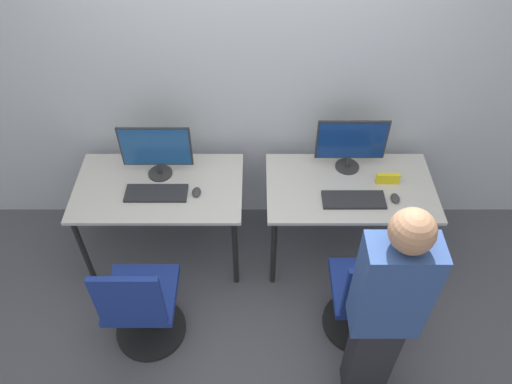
# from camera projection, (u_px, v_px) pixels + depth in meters

# --- Properties ---
(ground_plane) EXTENTS (20.00, 20.00, 0.00)m
(ground_plane) POSITION_uv_depth(u_px,v_px,m) (256.00, 286.00, 3.74)
(ground_plane) COLOR #4C4C51
(wall_back) EXTENTS (12.00, 0.05, 2.80)m
(wall_back) POSITION_uv_depth(u_px,v_px,m) (257.00, 64.00, 3.31)
(wall_back) COLOR #B7BCC1
(wall_back) RESTS_ON ground_plane
(desk_left) EXTENTS (1.17, 0.68, 0.72)m
(desk_left) POSITION_uv_depth(u_px,v_px,m) (161.00, 194.00, 3.52)
(desk_left) COLOR #BCB7AD
(desk_left) RESTS_ON ground_plane
(monitor_left) EXTENTS (0.49, 0.17, 0.41)m
(monitor_left) POSITION_uv_depth(u_px,v_px,m) (158.00, 150.00, 3.40)
(monitor_left) COLOR #2D2D2D
(monitor_left) RESTS_ON desk_left
(keyboard_left) EXTENTS (0.42, 0.16, 0.02)m
(keyboard_left) POSITION_uv_depth(u_px,v_px,m) (158.00, 193.00, 3.41)
(keyboard_left) COLOR #262628
(keyboard_left) RESTS_ON desk_left
(mouse_left) EXTENTS (0.06, 0.09, 0.03)m
(mouse_left) POSITION_uv_depth(u_px,v_px,m) (198.00, 192.00, 3.40)
(mouse_left) COLOR #333333
(mouse_left) RESTS_ON desk_left
(office_chair_left) EXTENTS (0.48, 0.48, 0.91)m
(office_chair_left) POSITION_uv_depth(u_px,v_px,m) (143.00, 307.00, 3.18)
(office_chair_left) COLOR black
(office_chair_left) RESTS_ON ground_plane
(desk_right) EXTENTS (1.17, 0.68, 0.72)m
(desk_right) POSITION_uv_depth(u_px,v_px,m) (351.00, 194.00, 3.52)
(desk_right) COLOR #BCB7AD
(desk_right) RESTS_ON ground_plane
(monitor_right) EXTENTS (0.49, 0.17, 0.41)m
(monitor_right) POSITION_uv_depth(u_px,v_px,m) (353.00, 143.00, 3.44)
(monitor_right) COLOR #2D2D2D
(monitor_right) RESTS_ON desk_right
(keyboard_right) EXTENTS (0.42, 0.16, 0.02)m
(keyboard_right) POSITION_uv_depth(u_px,v_px,m) (355.00, 200.00, 3.36)
(keyboard_right) COLOR #262628
(keyboard_right) RESTS_ON desk_right
(mouse_right) EXTENTS (0.06, 0.09, 0.03)m
(mouse_right) POSITION_uv_depth(u_px,v_px,m) (397.00, 199.00, 3.36)
(mouse_right) COLOR #333333
(mouse_right) RESTS_ON desk_right
(office_chair_right) EXTENTS (0.48, 0.48, 0.91)m
(office_chair_right) POSITION_uv_depth(u_px,v_px,m) (367.00, 301.00, 3.21)
(office_chair_right) COLOR black
(office_chair_right) RESTS_ON ground_plane
(person_right) EXTENTS (0.36, 0.21, 1.61)m
(person_right) POSITION_uv_depth(u_px,v_px,m) (387.00, 310.00, 2.60)
(person_right) COLOR #232328
(person_right) RESTS_ON ground_plane
(placard_right) EXTENTS (0.16, 0.03, 0.08)m
(placard_right) POSITION_uv_depth(u_px,v_px,m) (390.00, 179.00, 3.46)
(placard_right) COLOR yellow
(placard_right) RESTS_ON desk_right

